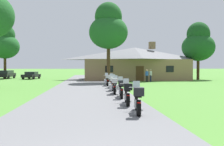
% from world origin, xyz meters
% --- Properties ---
extents(ground_plane, '(500.00, 500.00, 0.00)m').
position_xyz_m(ground_plane, '(0.00, 20.00, 0.00)').
color(ground_plane, '#4C8433').
extents(asphalt_driveway, '(6.40, 80.00, 0.06)m').
position_xyz_m(asphalt_driveway, '(0.00, 18.00, 0.03)').
color(asphalt_driveway, slate).
rests_on(asphalt_driveway, ground).
extents(motorcycle_green_nearest_to_camera, '(0.73, 2.08, 1.30)m').
position_xyz_m(motorcycle_green_nearest_to_camera, '(2.21, 7.02, 0.62)').
color(motorcycle_green_nearest_to_camera, black).
rests_on(motorcycle_green_nearest_to_camera, asphalt_driveway).
extents(motorcycle_red_second_in_row, '(0.66, 2.08, 1.30)m').
position_xyz_m(motorcycle_red_second_in_row, '(2.14, 9.51, 0.62)').
color(motorcycle_red_second_in_row, black).
rests_on(motorcycle_red_second_in_row, asphalt_driveway).
extents(motorcycle_orange_third_in_row, '(0.66, 2.08, 1.30)m').
position_xyz_m(motorcycle_orange_third_in_row, '(2.20, 12.50, 0.62)').
color(motorcycle_orange_third_in_row, black).
rests_on(motorcycle_orange_third_in_row, asphalt_driveway).
extents(motorcycle_white_fourth_in_row, '(0.90, 2.08, 1.30)m').
position_xyz_m(motorcycle_white_fourth_in_row, '(2.04, 14.82, 0.61)').
color(motorcycle_white_fourth_in_row, black).
rests_on(motorcycle_white_fourth_in_row, asphalt_driveway).
extents(motorcycle_white_fifth_in_row, '(0.85, 2.08, 1.30)m').
position_xyz_m(motorcycle_white_fifth_in_row, '(2.15, 17.45, 0.61)').
color(motorcycle_white_fifth_in_row, black).
rests_on(motorcycle_white_fifth_in_row, asphalt_driveway).
extents(motorcycle_green_sixth_in_row, '(0.71, 2.08, 1.30)m').
position_xyz_m(motorcycle_green_sixth_in_row, '(2.22, 20.31, 0.62)').
color(motorcycle_green_sixth_in_row, black).
rests_on(motorcycle_green_sixth_in_row, asphalt_driveway).
extents(motorcycle_blue_farthest_in_row, '(0.73, 2.08, 1.30)m').
position_xyz_m(motorcycle_blue_farthest_in_row, '(2.05, 22.77, 0.61)').
color(motorcycle_blue_farthest_in_row, black).
rests_on(motorcycle_blue_farthest_in_row, asphalt_driveway).
extents(stone_lodge, '(16.26, 8.90, 5.91)m').
position_xyz_m(stone_lodge, '(7.23, 35.86, 2.58)').
color(stone_lodge, '#896B4C').
rests_on(stone_lodge, ground).
extents(bystander_blue_shirt_near_lodge, '(0.46, 0.39, 1.67)m').
position_xyz_m(bystander_blue_shirt_near_lodge, '(7.70, 29.35, 0.93)').
color(bystander_blue_shirt_near_lodge, black).
rests_on(bystander_blue_shirt_near_lodge, ground).
extents(bystander_white_shirt_beside_signpost, '(0.27, 0.54, 1.69)m').
position_xyz_m(bystander_white_shirt_beside_signpost, '(8.40, 30.16, 0.95)').
color(bystander_white_shirt_beside_signpost, navy).
rests_on(bystander_white_shirt_beside_signpost, ground).
extents(tree_left_far, '(4.75, 4.75, 9.08)m').
position_xyz_m(tree_left_far, '(-13.86, 40.62, 5.95)').
color(tree_left_far, '#422D19').
rests_on(tree_left_far, ground).
extents(tree_by_lodge_front, '(4.92, 4.92, 10.17)m').
position_xyz_m(tree_by_lodge_front, '(2.62, 28.90, 6.93)').
color(tree_by_lodge_front, '#422D19').
rests_on(tree_by_lodge_front, ground).
extents(tree_right_of_lodge, '(5.08, 5.08, 9.03)m').
position_xyz_m(tree_right_of_lodge, '(17.26, 35.33, 5.69)').
color(tree_right_of_lodge, '#422D19').
rests_on(tree_right_of_lodge, ground).
extents(parked_black_suv_far_left, '(2.02, 4.65, 1.40)m').
position_xyz_m(parked_black_suv_far_left, '(-13.89, 41.23, 0.78)').
color(parked_black_suv_far_left, black).
rests_on(parked_black_suv_far_left, ground).
extents(parked_black_sedan_far_left, '(2.40, 4.41, 1.20)m').
position_xyz_m(parked_black_sedan_far_left, '(-9.31, 39.47, 0.64)').
color(parked_black_sedan_far_left, black).
rests_on(parked_black_sedan_far_left, ground).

